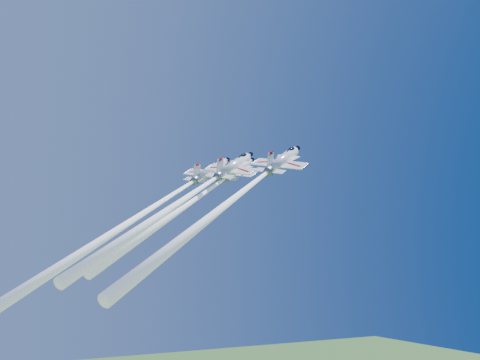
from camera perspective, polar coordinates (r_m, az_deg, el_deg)
name	(u,v)px	position (r m, az deg, el deg)	size (l,w,h in m)	color
jet_lead	(195,200)	(102.56, -4.87, -2.12)	(34.38, 27.65, 38.28)	white
jet_left	(143,213)	(95.92, -10.27, -3.51)	(41.26, 33.47, 48.59)	white
jet_right	(236,197)	(92.74, -0.40, -1.78)	(40.20, 32.25, 43.97)	white
jet_slot	(186,198)	(94.64, -5.75, -1.90)	(35.71, 28.56, 38.30)	white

